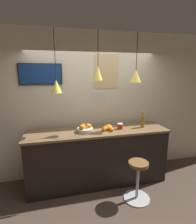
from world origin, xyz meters
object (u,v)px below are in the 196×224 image
spread_jar (120,126)px  mounted_tv (41,74)px  juice_bottle (143,121)px  bar_stool (138,177)px  fruit_bowl (85,129)px

spread_jar → mounted_tv: (-1.41, 0.41, 0.97)m
juice_bottle → spread_jar: bearing=180.0°
bar_stool → spread_jar: 0.94m
fruit_bowl → mounted_tv: mounted_tv is taller
bar_stool → fruit_bowl: fruit_bowl is taller
bar_stool → mounted_tv: (-1.51, 1.02, 1.68)m
mounted_tv → spread_jar: bearing=-16.2°
juice_bottle → spread_jar: (-0.46, 0.00, -0.07)m
fruit_bowl → juice_bottle: size_ratio=0.97×
fruit_bowl → spread_jar: (0.68, 0.00, -0.00)m
spread_jar → juice_bottle: bearing=-0.0°
fruit_bowl → mounted_tv: size_ratio=0.38×
bar_stool → fruit_bowl: bearing=141.9°
fruit_bowl → mounted_tv: (-0.73, 0.41, 0.97)m
juice_bottle → mounted_tv: (-1.87, 0.41, 0.90)m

